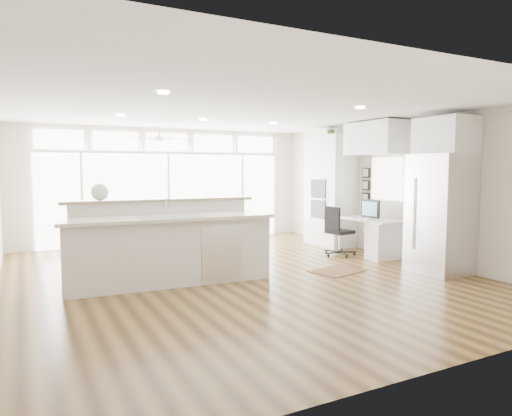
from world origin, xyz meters
TOP-DOWN VIEW (x-y plane):
  - floor at (0.00, 0.00)m, footprint 7.00×8.00m
  - ceiling at (0.00, 0.00)m, footprint 7.00×8.00m
  - wall_back at (0.00, 4.00)m, footprint 7.00×0.04m
  - wall_front at (0.00, -4.00)m, footprint 7.00×0.04m
  - wall_right at (3.50, 0.00)m, footprint 0.04×8.00m
  - glass_wall at (0.00, 3.94)m, footprint 5.80×0.06m
  - transom_row at (0.00, 3.94)m, footprint 5.90×0.06m
  - desk_window at (3.46, 0.30)m, footprint 0.04×0.85m
  - ceiling_fan at (-0.50, 2.80)m, footprint 1.16×1.16m
  - recessed_lights at (0.00, 0.20)m, footprint 3.40×3.00m
  - oven_cabinet at (3.17, 1.80)m, footprint 0.64×1.20m
  - desk_nook at (3.13, 0.30)m, footprint 0.72×1.30m
  - upper_cabinets at (3.17, 0.30)m, footprint 0.64×1.30m
  - refrigerator at (3.11, -1.35)m, footprint 0.76×0.90m
  - fridge_cabinet at (3.17, -1.35)m, footprint 0.64×0.90m
  - framed_photos at (3.46, 0.92)m, footprint 0.06×0.22m
  - kitchen_island at (-1.13, 0.09)m, footprint 3.26×1.39m
  - rug at (1.67, -0.48)m, footprint 1.01×0.83m
  - office_chair at (2.56, 0.64)m, footprint 0.57×0.54m
  - fishbowl at (-2.06, 0.54)m, footprint 0.28×0.28m
  - monitor at (3.05, 0.30)m, footprint 0.11×0.48m
  - keyboard at (2.88, 0.30)m, footprint 0.14×0.30m
  - potted_plant at (3.17, 1.80)m, footprint 0.28×0.31m

SIDE VIEW (x-z plane):
  - floor at x=0.00m, z-range -0.02..0.00m
  - rug at x=1.67m, z-range 0.00..0.01m
  - desk_nook at x=3.13m, z-range 0.00..0.76m
  - office_chair at x=2.56m, z-range 0.00..0.99m
  - kitchen_island at x=-1.13m, z-range 0.00..1.27m
  - keyboard at x=2.88m, z-range 0.76..0.77m
  - monitor at x=3.05m, z-range 0.76..1.16m
  - refrigerator at x=3.11m, z-range 0.00..2.00m
  - glass_wall at x=0.00m, z-range 0.01..2.09m
  - oven_cabinet at x=3.17m, z-range 0.00..2.50m
  - wall_back at x=0.00m, z-range 0.00..2.70m
  - wall_front at x=0.00m, z-range 0.00..2.70m
  - wall_right at x=3.50m, z-range 0.00..2.70m
  - framed_photos at x=3.46m, z-range 1.00..1.80m
  - fishbowl at x=-2.06m, z-range 1.27..1.53m
  - desk_window at x=3.46m, z-range 1.12..1.98m
  - fridge_cabinet at x=3.17m, z-range 2.00..2.60m
  - upper_cabinets at x=3.17m, z-range 2.03..2.67m
  - transom_row at x=0.00m, z-range 2.18..2.58m
  - ceiling_fan at x=-0.50m, z-range 2.32..2.64m
  - potted_plant at x=3.17m, z-range 2.50..2.74m
  - recessed_lights at x=0.00m, z-range 2.67..2.69m
  - ceiling at x=0.00m, z-range 2.69..2.71m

